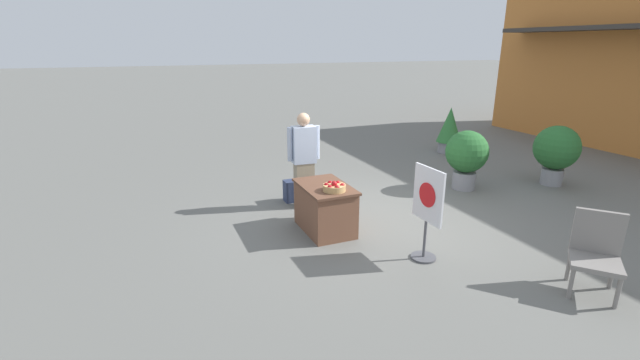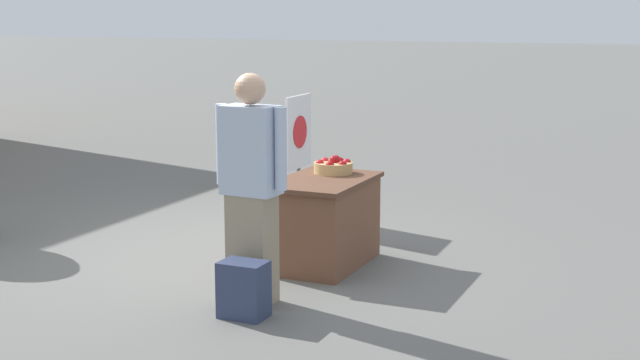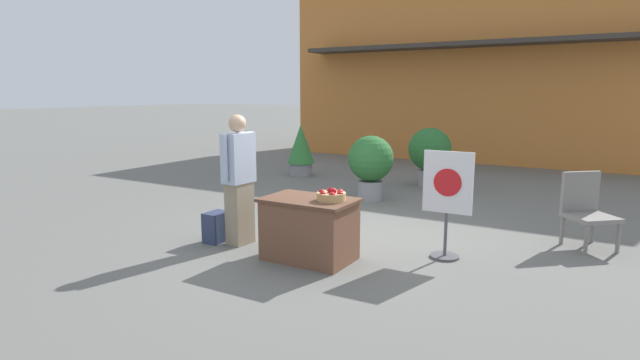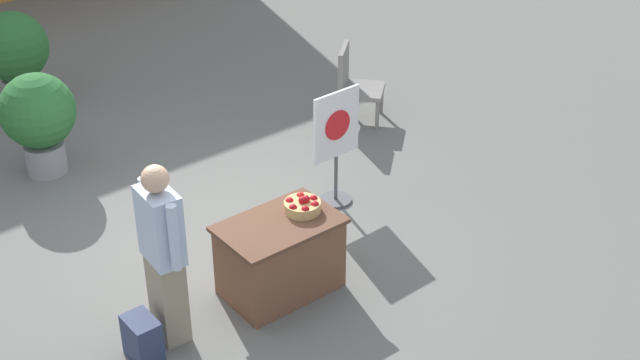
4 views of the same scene
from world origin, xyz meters
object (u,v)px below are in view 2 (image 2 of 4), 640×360
(person_visitor, at_px, (251,187))
(apple_basket, at_px, (333,166))
(backpack, at_px, (244,289))
(poster_board, at_px, (299,152))
(patio_chair, at_px, (247,145))
(display_table, at_px, (323,222))

(person_visitor, bearing_deg, apple_basket, 1.77)
(backpack, bearing_deg, poster_board, 17.62)
(poster_board, bearing_deg, patio_chair, 132.61)
(backpack, relative_size, poster_board, 0.31)
(patio_chair, bearing_deg, apple_basket, -89.72)
(poster_board, bearing_deg, apple_basket, -53.72)
(display_table, height_order, poster_board, poster_board)
(apple_basket, height_order, poster_board, poster_board)
(display_table, xyz_separation_m, person_visitor, (-1.17, 0.08, 0.52))
(apple_basket, bearing_deg, person_visitor, 177.79)
(person_visitor, xyz_separation_m, backpack, (-0.34, -0.11, -0.70))
(display_table, distance_m, person_visitor, 1.28)
(display_table, relative_size, person_visitor, 0.64)
(display_table, height_order, backpack, display_table)
(display_table, xyz_separation_m, backpack, (-1.50, -0.02, -0.18))
(display_table, bearing_deg, patio_chair, 38.71)
(person_visitor, height_order, backpack, person_visitor)
(display_table, height_order, person_visitor, person_visitor)
(apple_basket, relative_size, backpack, 0.83)
(apple_basket, distance_m, person_visitor, 1.46)
(person_visitor, relative_size, patio_chair, 1.76)
(person_visitor, height_order, poster_board, person_visitor)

